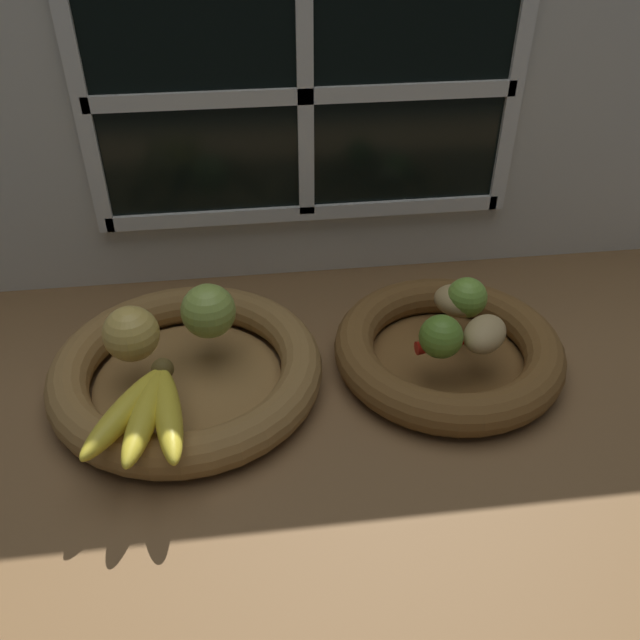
# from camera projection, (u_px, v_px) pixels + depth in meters

# --- Properties ---
(ground_plane) EXTENTS (1.40, 0.90, 0.03)m
(ground_plane) POSITION_uv_depth(u_px,v_px,m) (329.00, 386.00, 0.95)
(ground_plane) COLOR brown
(back_wall) EXTENTS (1.40, 0.05, 0.55)m
(back_wall) POSITION_uv_depth(u_px,v_px,m) (304.00, 111.00, 1.02)
(back_wall) COLOR silver
(back_wall) RESTS_ON ground_plane
(fruit_bowl_left) EXTENTS (0.37, 0.37, 0.06)m
(fruit_bowl_left) POSITION_uv_depth(u_px,v_px,m) (187.00, 371.00, 0.92)
(fruit_bowl_left) COLOR olive
(fruit_bowl_left) RESTS_ON ground_plane
(fruit_bowl_right) EXTENTS (0.33, 0.33, 0.06)m
(fruit_bowl_right) POSITION_uv_depth(u_px,v_px,m) (448.00, 350.00, 0.95)
(fruit_bowl_right) COLOR brown
(fruit_bowl_right) RESTS_ON ground_plane
(apple_green_back) EXTENTS (0.08, 0.08, 0.08)m
(apple_green_back) POSITION_uv_depth(u_px,v_px,m) (208.00, 311.00, 0.91)
(apple_green_back) COLOR #99B74C
(apple_green_back) RESTS_ON fruit_bowl_left
(apple_golden_left) EXTENTS (0.07, 0.07, 0.07)m
(apple_golden_left) POSITION_uv_depth(u_px,v_px,m) (131.00, 334.00, 0.87)
(apple_golden_left) COLOR #DBB756
(apple_golden_left) RESTS_ON fruit_bowl_left
(banana_bunch_front) EXTENTS (0.13, 0.18, 0.03)m
(banana_bunch_front) POSITION_uv_depth(u_px,v_px,m) (147.00, 411.00, 0.79)
(banana_bunch_front) COLOR yellow
(banana_bunch_front) RESTS_ON fruit_bowl_left
(potato_back) EXTENTS (0.09, 0.09, 0.04)m
(potato_back) POSITION_uv_depth(u_px,v_px,m) (457.00, 301.00, 0.96)
(potato_back) COLOR tan
(potato_back) RESTS_ON fruit_bowl_right
(potato_small) EXTENTS (0.09, 0.09, 0.04)m
(potato_small) POSITION_uv_depth(u_px,v_px,m) (485.00, 334.00, 0.90)
(potato_small) COLOR tan
(potato_small) RESTS_ON fruit_bowl_right
(lime_near) EXTENTS (0.06, 0.06, 0.06)m
(lime_near) POSITION_uv_depth(u_px,v_px,m) (441.00, 337.00, 0.88)
(lime_near) COLOR olive
(lime_near) RESTS_ON fruit_bowl_right
(lime_far) EXTENTS (0.06, 0.06, 0.06)m
(lime_far) POSITION_uv_depth(u_px,v_px,m) (467.00, 297.00, 0.96)
(lime_far) COLOR #7AAD3D
(lime_far) RESTS_ON fruit_bowl_right
(chili_pepper) EXTENTS (0.11, 0.03, 0.02)m
(chili_pepper) POSITION_uv_depth(u_px,v_px,m) (454.00, 343.00, 0.90)
(chili_pepper) COLOR red
(chili_pepper) RESTS_ON fruit_bowl_right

